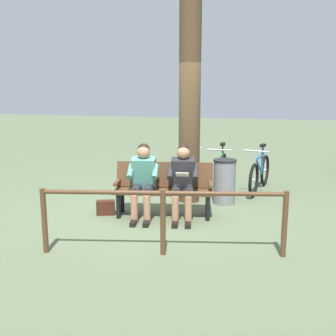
{
  "coord_description": "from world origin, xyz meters",
  "views": [
    {
      "loc": [
        -1.76,
        6.33,
        2.12
      ],
      "look_at": [
        -0.17,
        -0.16,
        0.75
      ],
      "focal_mm": 43.37,
      "sensor_mm": 36.0,
      "label": 1
    }
  ],
  "objects_px": {
    "person_reading": "(183,178)",
    "bicycle_green": "(221,172)",
    "bench": "(164,185)",
    "person_companion": "(143,178)",
    "handbag": "(106,208)",
    "tree_trunk": "(190,100)",
    "bicycle_silver": "(188,169)",
    "litter_bin": "(224,181)",
    "bicycle_black": "(260,173)"
  },
  "relations": [
    {
      "from": "bench",
      "to": "person_companion",
      "type": "xyz_separation_m",
      "value": [
        0.29,
        0.21,
        0.16
      ]
    },
    {
      "from": "person_reading",
      "to": "bicycle_green",
      "type": "xyz_separation_m",
      "value": [
        -0.38,
        -2.07,
        -0.31
      ]
    },
    {
      "from": "bicycle_green",
      "to": "handbag",
      "type": "bearing_deg",
      "value": -37.5
    },
    {
      "from": "handbag",
      "to": "bicycle_silver",
      "type": "xyz_separation_m",
      "value": [
        -0.96,
        -2.25,
        0.24
      ]
    },
    {
      "from": "bench",
      "to": "tree_trunk",
      "type": "height_order",
      "value": "tree_trunk"
    },
    {
      "from": "bench",
      "to": "bicycle_black",
      "type": "xyz_separation_m",
      "value": [
        -1.5,
        -1.97,
        -0.15
      ]
    },
    {
      "from": "bicycle_black",
      "to": "litter_bin",
      "type": "bearing_deg",
      "value": -18.25
    },
    {
      "from": "bench",
      "to": "handbag",
      "type": "xyz_separation_m",
      "value": [
        0.94,
        0.23,
        -0.39
      ]
    },
    {
      "from": "person_reading",
      "to": "bench",
      "type": "bearing_deg",
      "value": -27.41
    },
    {
      "from": "person_reading",
      "to": "tree_trunk",
      "type": "xyz_separation_m",
      "value": [
        0.1,
        -1.03,
        1.19
      ]
    },
    {
      "from": "tree_trunk",
      "to": "bicycle_green",
      "type": "relative_size",
      "value": 2.21
    },
    {
      "from": "tree_trunk",
      "to": "bicycle_green",
      "type": "xyz_separation_m",
      "value": [
        -0.48,
        -1.04,
        -1.49
      ]
    },
    {
      "from": "bicycle_green",
      "to": "person_reading",
      "type": "bearing_deg",
      "value": -10.68
    },
    {
      "from": "person_reading",
      "to": "litter_bin",
      "type": "distance_m",
      "value": 1.19
    },
    {
      "from": "person_reading",
      "to": "tree_trunk",
      "type": "relative_size",
      "value": 0.32
    },
    {
      "from": "tree_trunk",
      "to": "person_companion",
      "type": "bearing_deg",
      "value": 64.84
    },
    {
      "from": "person_companion",
      "to": "bicycle_silver",
      "type": "height_order",
      "value": "person_companion"
    },
    {
      "from": "bicycle_black",
      "to": "bicycle_silver",
      "type": "height_order",
      "value": "same"
    },
    {
      "from": "person_reading",
      "to": "person_companion",
      "type": "height_order",
      "value": "same"
    },
    {
      "from": "person_companion",
      "to": "tree_trunk",
      "type": "distance_m",
      "value": 1.73
    },
    {
      "from": "bench",
      "to": "litter_bin",
      "type": "xyz_separation_m",
      "value": [
        -0.9,
        -0.9,
        -0.1
      ]
    },
    {
      "from": "handbag",
      "to": "tree_trunk",
      "type": "relative_size",
      "value": 0.08
    },
    {
      "from": "tree_trunk",
      "to": "bicycle_silver",
      "type": "xyz_separation_m",
      "value": [
        0.22,
        -1.1,
        -1.49
      ]
    },
    {
      "from": "bicycle_silver",
      "to": "handbag",
      "type": "bearing_deg",
      "value": -36.61
    },
    {
      "from": "tree_trunk",
      "to": "litter_bin",
      "type": "xyz_separation_m",
      "value": [
        -0.66,
        0.02,
        -1.45
      ]
    },
    {
      "from": "bench",
      "to": "bicycle_green",
      "type": "xyz_separation_m",
      "value": [
        -0.72,
        -1.96,
        -0.15
      ]
    },
    {
      "from": "person_reading",
      "to": "litter_bin",
      "type": "height_order",
      "value": "person_reading"
    },
    {
      "from": "bench",
      "to": "litter_bin",
      "type": "relative_size",
      "value": 2.04
    },
    {
      "from": "tree_trunk",
      "to": "bicycle_green",
      "type": "bearing_deg",
      "value": -114.81
    },
    {
      "from": "handbag",
      "to": "bicycle_black",
      "type": "relative_size",
      "value": 0.18
    },
    {
      "from": "handbag",
      "to": "tree_trunk",
      "type": "xyz_separation_m",
      "value": [
        -1.18,
        -1.15,
        1.73
      ]
    },
    {
      "from": "bicycle_black",
      "to": "bicycle_silver",
      "type": "distance_m",
      "value": 1.48
    },
    {
      "from": "handbag",
      "to": "litter_bin",
      "type": "distance_m",
      "value": 2.18
    },
    {
      "from": "handbag",
      "to": "litter_bin",
      "type": "bearing_deg",
      "value": -148.39
    },
    {
      "from": "bicycle_black",
      "to": "bicycle_silver",
      "type": "relative_size",
      "value": 1.01
    },
    {
      "from": "bicycle_green",
      "to": "bicycle_black",
      "type": "bearing_deg",
      "value": 90.54
    },
    {
      "from": "bench",
      "to": "person_reading",
      "type": "bearing_deg",
      "value": 152.59
    },
    {
      "from": "bench",
      "to": "bicycle_green",
      "type": "distance_m",
      "value": 2.09
    },
    {
      "from": "person_reading",
      "to": "handbag",
      "type": "xyz_separation_m",
      "value": [
        1.28,
        0.12,
        -0.54
      ]
    },
    {
      "from": "person_companion",
      "to": "bicycle_green",
      "type": "height_order",
      "value": "person_companion"
    },
    {
      "from": "handbag",
      "to": "bicycle_silver",
      "type": "relative_size",
      "value": 0.18
    },
    {
      "from": "person_reading",
      "to": "person_companion",
      "type": "xyz_separation_m",
      "value": [
        0.63,
        0.1,
        -0.0
      ]
    },
    {
      "from": "bench",
      "to": "bicycle_silver",
      "type": "distance_m",
      "value": 2.02
    },
    {
      "from": "person_companion",
      "to": "handbag",
      "type": "relative_size",
      "value": 4.0
    },
    {
      "from": "person_companion",
      "to": "bicycle_black",
      "type": "relative_size",
      "value": 0.72
    },
    {
      "from": "person_companion",
      "to": "bicycle_black",
      "type": "distance_m",
      "value": 2.84
    },
    {
      "from": "bench",
      "to": "tree_trunk",
      "type": "xyz_separation_m",
      "value": [
        -0.24,
        -0.92,
        1.35
      ]
    },
    {
      "from": "bench",
      "to": "person_companion",
      "type": "relative_size",
      "value": 1.38
    },
    {
      "from": "person_reading",
      "to": "person_companion",
      "type": "relative_size",
      "value": 1.0
    },
    {
      "from": "bicycle_black",
      "to": "bicycle_silver",
      "type": "bearing_deg",
      "value": -80.79
    }
  ]
}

